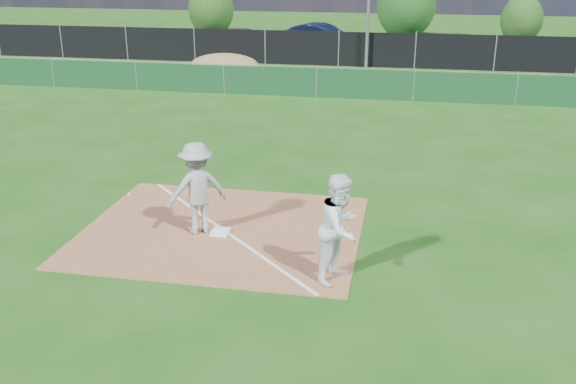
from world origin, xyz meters
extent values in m
plane|color=#18480F|center=(0.00, 10.00, 0.00)|extent=(90.00, 90.00, 0.00)
cube|color=#8F5939|center=(0.00, 1.00, 0.01)|extent=(6.00, 5.00, 0.02)
cube|color=white|center=(0.00, 1.00, 0.03)|extent=(5.01, 5.01, 0.01)
cube|color=#0F381B|center=(0.00, 15.00, 0.60)|extent=(44.00, 0.05, 1.20)
ellipsoid|color=olive|center=(-5.00, 18.50, 0.58)|extent=(3.38, 2.60, 1.17)
cube|color=black|center=(0.00, 23.00, 0.90)|extent=(46.00, 0.04, 1.80)
cube|color=black|center=(0.00, 28.00, 0.01)|extent=(46.00, 9.00, 0.01)
cube|color=white|center=(0.02, 0.78, 0.06)|extent=(0.38, 0.38, 0.08)
imported|color=#A8A8AA|center=(-0.46, 0.78, 1.03)|extent=(1.49, 1.36, 2.01)
sphere|color=white|center=(-2.05, 0.85, 0.76)|extent=(0.08, 0.08, 0.08)
imported|color=white|center=(2.76, -0.73, 1.03)|extent=(1.10, 1.22, 2.06)
imported|color=#94979B|center=(-6.04, 26.50, 0.79)|extent=(4.88, 2.73, 1.57)
imported|color=black|center=(-1.64, 28.02, 0.84)|extent=(5.31, 3.20, 1.65)
imported|color=black|center=(5.02, 28.22, 0.63)|extent=(4.56, 2.71, 1.24)
cylinder|color=#382316|center=(-10.15, 33.12, 0.52)|extent=(0.24, 0.24, 1.05)
ellipsoid|color=#1F4814|center=(-10.15, 33.12, 1.92)|extent=(3.15, 3.15, 3.62)
cylinder|color=#382316|center=(3.24, 33.85, 0.65)|extent=(0.24, 0.24, 1.31)
ellipsoid|color=#184D16|center=(3.24, 33.85, 2.39)|extent=(3.92, 3.92, 4.51)
cylinder|color=#382316|center=(10.65, 33.30, 0.45)|extent=(0.24, 0.24, 0.89)
ellipsoid|color=#1D4614|center=(10.65, 33.30, 1.64)|extent=(2.68, 2.68, 3.08)
camera|label=1|loc=(3.83, -11.38, 5.73)|focal=40.00mm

